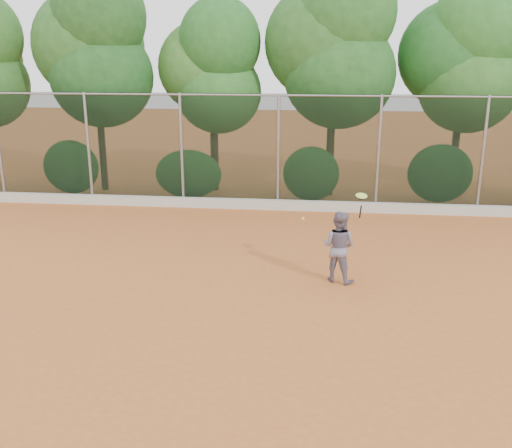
# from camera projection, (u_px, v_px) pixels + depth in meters

# --- Properties ---
(ground) EXTENTS (80.00, 80.00, 0.00)m
(ground) POSITION_uv_depth(u_px,v_px,m) (250.00, 300.00, 11.14)
(ground) COLOR #BA622C
(ground) RESTS_ON ground
(concrete_curb) EXTENTS (24.00, 0.20, 0.30)m
(concrete_curb) POSITION_uv_depth(u_px,v_px,m) (277.00, 205.00, 17.60)
(concrete_curb) COLOR #BCB9AE
(concrete_curb) RESTS_ON ground
(tennis_player) EXTENTS (0.91, 0.82, 1.52)m
(tennis_player) POSITION_uv_depth(u_px,v_px,m) (338.00, 247.00, 11.87)
(tennis_player) COLOR slate
(tennis_player) RESTS_ON ground
(chainlink_fence) EXTENTS (24.09, 0.09, 3.50)m
(chainlink_fence) POSITION_uv_depth(u_px,v_px,m) (278.00, 149.00, 17.28)
(chainlink_fence) COLOR black
(chainlink_fence) RESTS_ON ground
(foliage_backdrop) EXTENTS (23.70, 3.63, 7.55)m
(foliage_backdrop) POSITION_uv_depth(u_px,v_px,m) (267.00, 61.00, 18.50)
(foliage_backdrop) COLOR #482B1B
(foliage_backdrop) RESTS_ON ground
(tennis_racket) EXTENTS (0.33, 0.32, 0.55)m
(tennis_racket) POSITION_uv_depth(u_px,v_px,m) (361.00, 198.00, 11.50)
(tennis_racket) COLOR black
(tennis_racket) RESTS_ON ground
(tennis_ball_in_flight) EXTENTS (0.06, 0.06, 0.06)m
(tennis_ball_in_flight) POSITION_uv_depth(u_px,v_px,m) (303.00, 218.00, 11.29)
(tennis_ball_in_flight) COLOR yellow
(tennis_ball_in_flight) RESTS_ON ground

